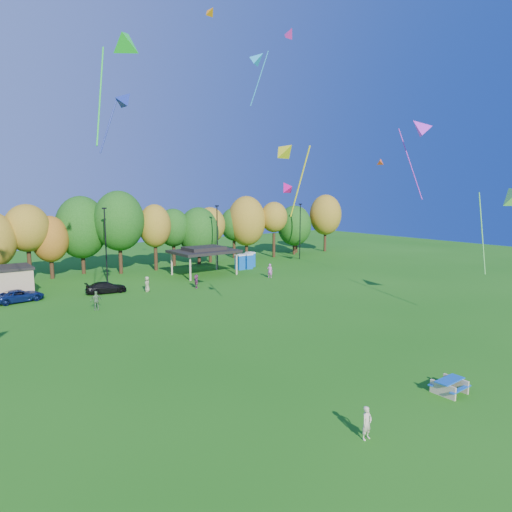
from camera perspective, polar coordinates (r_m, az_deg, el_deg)
ground at (r=24.91m, az=10.62°, el=-18.16°), size 160.00×160.00×0.00m
tree_line at (r=62.57m, az=-22.59°, el=2.78°), size 93.57×10.55×11.15m
lamp_posts at (r=58.27m, az=-18.27°, el=1.65°), size 64.50×0.25×9.09m
pavilion at (r=60.77m, az=-6.52°, el=0.66°), size 8.20×6.20×3.77m
porta_potties at (r=65.76m, az=-1.25°, el=-0.61°), size 3.75×2.33×2.18m
picnic_table at (r=27.99m, az=23.03°, el=-14.63°), size 1.82×1.51×0.79m
kite_flyer at (r=22.10m, az=13.69°, el=-19.62°), size 0.57×0.39×1.52m
car_c at (r=51.68m, az=-27.42°, el=-4.42°), size 4.68×2.56×1.24m
car_d at (r=52.42m, az=-18.23°, el=-3.75°), size 4.50×2.35×1.24m
far_person_0 at (r=52.78m, az=-7.49°, el=-3.15°), size 1.05×1.53×1.59m
far_person_1 at (r=51.87m, az=-13.45°, el=-3.43°), size 0.75×0.95×1.70m
far_person_2 at (r=45.07m, az=-19.32°, el=-5.29°), size 1.10×0.51×1.84m
far_person_5 at (r=58.56m, az=1.75°, el=-1.86°), size 0.74×0.80×1.83m
kite_0 at (r=59.50m, az=15.28°, el=11.39°), size 1.61×1.50×1.29m
kite_1 at (r=49.11m, az=4.24°, el=26.09°), size 1.17×1.50×1.42m
kite_5 at (r=33.51m, az=-16.03°, el=18.31°), size 2.72×1.21×4.45m
kite_6 at (r=50.78m, az=19.69°, el=14.93°), size 4.06×4.58×8.67m
kite_7 at (r=56.23m, az=0.30°, el=23.50°), size 2.94×3.76×6.63m
kite_8 at (r=42.51m, az=29.39°, el=6.71°), size 3.96×4.16×7.82m
kite_11 at (r=45.67m, az=-5.66°, el=28.19°), size 0.98×1.21×1.17m
kite_12 at (r=32.13m, az=-15.92°, el=24.45°), size 3.36×4.25×7.65m
kite_13 at (r=32.62m, az=3.80°, el=8.65°), size 0.95×1.23×1.17m
kite_15 at (r=32.56m, az=3.91°, el=13.02°), size 1.41×3.28×5.48m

